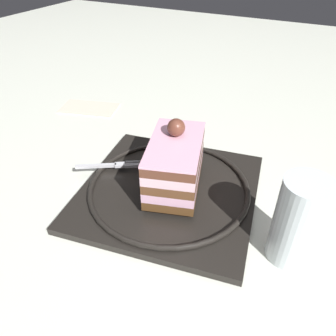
{
  "coord_description": "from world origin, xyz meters",
  "views": [
    {
      "loc": [
        0.17,
        -0.35,
        0.32
      ],
      "look_at": [
        -0.0,
        -0.02,
        0.05
      ],
      "focal_mm": 34.74,
      "sensor_mm": 36.0,
      "label": 1
    }
  ],
  "objects_px": {
    "cake_slice": "(175,163)",
    "fork": "(110,165)",
    "dessert_plate": "(168,189)",
    "drink_glass_near": "(297,226)",
    "folded_napkin": "(89,108)"
  },
  "relations": [
    {
      "from": "dessert_plate",
      "to": "fork",
      "type": "relative_size",
      "value": 3.14
    },
    {
      "from": "cake_slice",
      "to": "fork",
      "type": "distance_m",
      "value": 0.12
    },
    {
      "from": "dessert_plate",
      "to": "drink_glass_near",
      "type": "distance_m",
      "value": 0.19
    },
    {
      "from": "drink_glass_near",
      "to": "cake_slice",
      "type": "bearing_deg",
      "value": 167.41
    },
    {
      "from": "dessert_plate",
      "to": "drink_glass_near",
      "type": "xyz_separation_m",
      "value": [
        0.18,
        -0.03,
        0.04
      ]
    },
    {
      "from": "dessert_plate",
      "to": "cake_slice",
      "type": "xyz_separation_m",
      "value": [
        0.01,
        0.01,
        0.05
      ]
    },
    {
      "from": "dessert_plate",
      "to": "fork",
      "type": "bearing_deg",
      "value": -178.7
    },
    {
      "from": "dessert_plate",
      "to": "fork",
      "type": "distance_m",
      "value": 0.1
    },
    {
      "from": "folded_napkin",
      "to": "dessert_plate",
      "type": "bearing_deg",
      "value": -31.56
    },
    {
      "from": "dessert_plate",
      "to": "folded_napkin",
      "type": "height_order",
      "value": "dessert_plate"
    },
    {
      "from": "fork",
      "to": "drink_glass_near",
      "type": "distance_m",
      "value": 0.29
    },
    {
      "from": "fork",
      "to": "folded_napkin",
      "type": "xyz_separation_m",
      "value": [
        -0.18,
        0.18,
        -0.02
      ]
    },
    {
      "from": "dessert_plate",
      "to": "drink_glass_near",
      "type": "height_order",
      "value": "drink_glass_near"
    },
    {
      "from": "drink_glass_near",
      "to": "fork",
      "type": "bearing_deg",
      "value": 173.76
    },
    {
      "from": "cake_slice",
      "to": "folded_napkin",
      "type": "xyz_separation_m",
      "value": [
        -0.29,
        0.17,
        -0.05
      ]
    }
  ]
}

